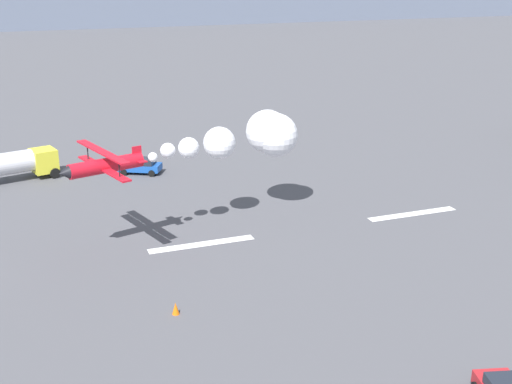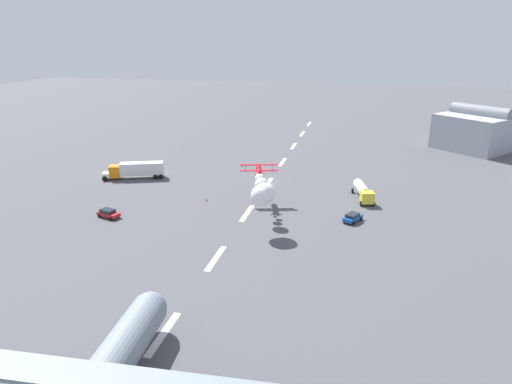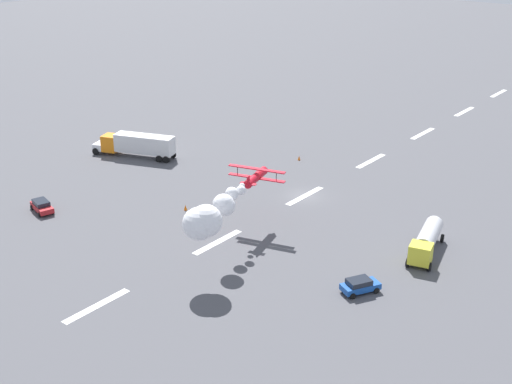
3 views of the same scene
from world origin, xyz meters
name	(u,v)px [view 1 (image 1 of 3)]	position (x,y,z in m)	size (l,w,h in m)	color
runway_stripe_5	(202,244)	(18.13, 0.00, 0.01)	(8.00, 0.90, 0.01)	white
runway_stripe_6	(412,214)	(36.26, 0.00, 0.01)	(8.00, 0.90, 0.01)	white
stunt_biplane_red	(248,138)	(23.31, 4.10, 6.69)	(19.20, 9.63, 3.74)	red
fuel_tanker_truck	(10,164)	(5.36, 20.68, 1.74)	(9.27, 4.78, 2.90)	yellow
airport_staff_sedan	(141,165)	(17.43, 19.14, 0.81)	(4.39, 3.49, 1.52)	#194CA5
traffic_cone_far	(176,308)	(13.81, -9.51, 0.38)	(0.44, 0.44, 0.75)	orange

